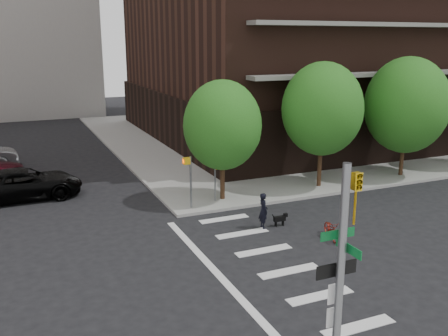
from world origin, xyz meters
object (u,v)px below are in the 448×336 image
traffic_signal (337,336)px  scooter (331,229)px  dog_walker (263,211)px  parked_car_black (24,184)px

traffic_signal → scooter: 11.86m
traffic_signal → scooter: (6.72, 9.50, -2.28)m
dog_walker → parked_car_black: bearing=53.6°
scooter → parked_car_black: bearing=152.5°
parked_car_black → dog_walker: parked_car_black is taller
traffic_signal → parked_car_black: bearing=103.7°
parked_car_black → scooter: (11.75, -11.08, -0.41)m
parked_car_black → dog_walker: bearing=-133.4°
scooter → dog_walker: dog_walker is taller
traffic_signal → parked_car_black: (-5.03, 20.58, -1.88)m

